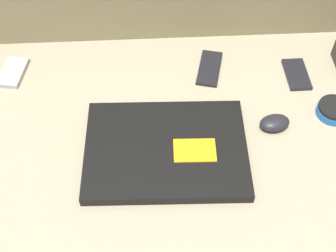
{
  "coord_description": "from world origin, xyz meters",
  "views": [
    {
      "loc": [
        -0.04,
        -0.65,
        0.95
      ],
      "look_at": [
        0.0,
        0.0,
        0.13
      ],
      "focal_mm": 50.0,
      "sensor_mm": 36.0,
      "label": 1
    }
  ],
  "objects_px": {
    "laptop": "(166,150)",
    "phone_silver": "(209,68)",
    "phone_small": "(13,72)",
    "phone_black": "(297,74)",
    "speaker_puck": "(334,110)",
    "computer_mouse": "(275,123)"
  },
  "relations": [
    {
      "from": "laptop",
      "to": "phone_silver",
      "type": "distance_m",
      "value": 0.28
    },
    {
      "from": "laptop",
      "to": "phone_small",
      "type": "distance_m",
      "value": 0.45
    },
    {
      "from": "laptop",
      "to": "phone_black",
      "type": "xyz_separation_m",
      "value": [
        0.34,
        0.22,
        -0.01
      ]
    },
    {
      "from": "phone_black",
      "to": "phone_small",
      "type": "height_order",
      "value": "phone_small"
    },
    {
      "from": "phone_silver",
      "to": "phone_small",
      "type": "bearing_deg",
      "value": -167.24
    },
    {
      "from": "speaker_puck",
      "to": "phone_silver",
      "type": "xyz_separation_m",
      "value": [
        -0.27,
        0.16,
        -0.01
      ]
    },
    {
      "from": "speaker_puck",
      "to": "phone_small",
      "type": "bearing_deg",
      "value": 167.34
    },
    {
      "from": "phone_silver",
      "to": "computer_mouse",
      "type": "bearing_deg",
      "value": -42.76
    },
    {
      "from": "phone_silver",
      "to": "phone_black",
      "type": "relative_size",
      "value": 1.23
    },
    {
      "from": "computer_mouse",
      "to": "speaker_puck",
      "type": "relative_size",
      "value": 0.99
    },
    {
      "from": "computer_mouse",
      "to": "phone_black",
      "type": "xyz_separation_m",
      "value": [
        0.09,
        0.16,
        -0.01
      ]
    },
    {
      "from": "computer_mouse",
      "to": "phone_black",
      "type": "bearing_deg",
      "value": 50.33
    },
    {
      "from": "speaker_puck",
      "to": "phone_black",
      "type": "bearing_deg",
      "value": 113.72
    },
    {
      "from": "phone_silver",
      "to": "speaker_puck",
      "type": "bearing_deg",
      "value": -16.61
    },
    {
      "from": "speaker_puck",
      "to": "phone_small",
      "type": "relative_size",
      "value": 0.72
    },
    {
      "from": "laptop",
      "to": "phone_silver",
      "type": "xyz_separation_m",
      "value": [
        0.12,
        0.25,
        -0.01
      ]
    },
    {
      "from": "laptop",
      "to": "speaker_puck",
      "type": "height_order",
      "value": "same"
    },
    {
      "from": "phone_small",
      "to": "phone_black",
      "type": "bearing_deg",
      "value": 6.4
    },
    {
      "from": "speaker_puck",
      "to": "phone_small",
      "type": "distance_m",
      "value": 0.78
    },
    {
      "from": "speaker_puck",
      "to": "phone_silver",
      "type": "relative_size",
      "value": 0.6
    },
    {
      "from": "computer_mouse",
      "to": "speaker_puck",
      "type": "bearing_deg",
      "value": 1.85
    },
    {
      "from": "phone_small",
      "to": "laptop",
      "type": "bearing_deg",
      "value": -25.34
    }
  ]
}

